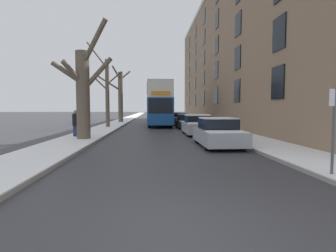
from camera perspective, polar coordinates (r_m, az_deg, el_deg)
name	(u,v)px	position (r m, az deg, el deg)	size (l,w,h in m)	color
ground_plane	(201,238)	(4.11, 7.18, -23.05)	(320.00, 320.00, 0.00)	#38383D
sidewalk_left	(132,117)	(56.79, -7.94, 1.92)	(2.53, 130.00, 0.16)	gray
sidewalk_right	(177,117)	(56.91, 2.05, 1.96)	(2.53, 130.00, 0.16)	gray
terrace_facade_right	(247,55)	(33.62, 16.82, 14.50)	(9.10, 46.40, 16.42)	#8C7056
bare_tree_left_0	(83,91)	(15.66, -17.94, 7.28)	(3.31, 1.62, 6.64)	brown
bare_tree_left_1	(107,92)	(25.42, -13.16, 7.32)	(3.17, 0.70, 7.95)	brown
bare_tree_left_2	(120,95)	(34.77, -10.42, 6.56)	(4.09, 2.52, 7.22)	brown
double_decker_bus	(159,102)	(29.07, -1.97, 5.18)	(2.51, 10.31, 4.58)	#194C99
parked_car_0	(218,133)	(13.19, 10.84, -1.51)	(1.88, 4.02, 1.42)	#9EA3AD
parked_car_1	(198,125)	(18.80, 6.46, 0.14)	(1.87, 3.93, 1.46)	#9EA3AD
parked_car_2	(186,122)	(25.06, 3.91, 0.94)	(1.70, 4.38, 1.36)	black
parked_car_3	(179,119)	(30.86, 2.48, 1.54)	(1.88, 4.38, 1.42)	navy
parked_car_4	(175,118)	(36.14, 1.58, 1.83)	(1.79, 4.08, 1.40)	silver
pedestrian_left_sidewalk	(76,123)	(17.11, -19.48, 0.61)	(0.39, 0.39, 1.79)	navy
street_sign_post	(334,127)	(7.97, 32.37, -0.23)	(0.32, 0.07, 2.39)	#4C4F54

